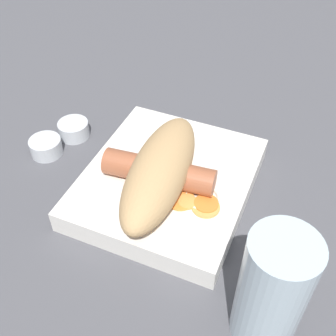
{
  "coord_description": "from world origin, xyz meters",
  "views": [
    {
      "loc": [
        0.34,
        0.14,
        0.39
      ],
      "look_at": [
        0.0,
        0.0,
        0.04
      ],
      "focal_mm": 45.0,
      "sensor_mm": 36.0,
      "label": 1
    }
  ],
  "objects": [
    {
      "name": "drink_glass",
      "position": [
        0.13,
        0.15,
        0.07
      ],
      "size": [
        0.06,
        0.06,
        0.13
      ],
      "color": "silver",
      "rests_on": "ground_plane"
    },
    {
      "name": "condiment_cup_far",
      "position": [
        0.0,
        -0.18,
        0.01
      ],
      "size": [
        0.04,
        0.04,
        0.02
      ],
      "color": "silver",
      "rests_on": "ground_plane"
    },
    {
      "name": "food_tray",
      "position": [
        0.0,
        0.0,
        0.01
      ],
      "size": [
        0.22,
        0.2,
        0.03
      ],
      "color": "silver",
      "rests_on": "ground_plane"
    },
    {
      "name": "bread_roll",
      "position": [
        0.02,
        -0.0,
        0.06
      ],
      "size": [
        0.2,
        0.08,
        0.05
      ],
      "color": "tan",
      "rests_on": "food_tray"
    },
    {
      "name": "condiment_cup_near",
      "position": [
        -0.05,
        -0.17,
        0.01
      ],
      "size": [
        0.04,
        0.04,
        0.02
      ],
      "color": "silver",
      "rests_on": "ground_plane"
    },
    {
      "name": "sausage",
      "position": [
        0.02,
        -0.01,
        0.05
      ],
      "size": [
        0.17,
        0.14,
        0.03
      ],
      "color": "#9E5638",
      "rests_on": "food_tray"
    },
    {
      "name": "pickled_veggies",
      "position": [
        0.03,
        0.05,
        0.03
      ],
      "size": [
        0.06,
        0.07,
        0.0
      ],
      "color": "#F99E4C",
      "rests_on": "food_tray"
    },
    {
      "name": "ground_plane",
      "position": [
        0.0,
        0.0,
        0.0
      ],
      "size": [
        3.0,
        3.0,
        0.0
      ],
      "primitive_type": "plane",
      "color": "#4C4C51"
    }
  ]
}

